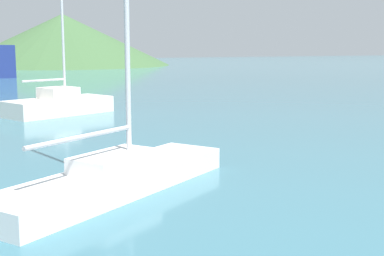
% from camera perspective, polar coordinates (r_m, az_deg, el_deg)
% --- Properties ---
extents(sailboat_inner, '(6.46, 5.17, 9.92)m').
position_cam_1_polar(sailboat_inner, '(12.21, -8.16, -4.86)').
color(sailboat_inner, white).
rests_on(sailboat_inner, ground_plane).
extents(sailboat_middle, '(5.41, 4.02, 9.17)m').
position_cam_1_polar(sailboat_middle, '(26.12, -14.02, 2.57)').
color(sailboat_middle, white).
rests_on(sailboat_middle, ground_plane).
extents(hill_central, '(32.64, 32.64, 7.79)m').
position_cam_1_polar(hill_central, '(85.47, -13.59, 9.15)').
color(hill_central, '#3D6038').
rests_on(hill_central, ground_plane).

